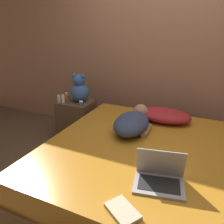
{
  "coord_description": "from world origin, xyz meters",
  "views": [
    {
      "loc": [
        0.47,
        -1.69,
        1.52
      ],
      "look_at": [
        -0.4,
        0.23,
        0.68
      ],
      "focal_mm": 35.0,
      "sensor_mm": 36.0,
      "label": 1
    }
  ],
  "objects": [
    {
      "name": "person_lying",
      "position": [
        -0.18,
        0.28,
        0.6
      ],
      "size": [
        0.36,
        0.7,
        0.19
      ],
      "rotation": [
        0.0,
        0.0,
        0.03
      ],
      "color": "#2D3851",
      "rests_on": "bed"
    },
    {
      "name": "bottle_clear",
      "position": [
        -1.33,
        0.55,
        0.61
      ],
      "size": [
        0.04,
        0.04,
        0.1
      ],
      "color": "silver",
      "rests_on": "nightstand"
    },
    {
      "name": "teddy_bear",
      "position": [
        -1.09,
        0.69,
        0.73
      ],
      "size": [
        0.25,
        0.25,
        0.38
      ],
      "color": "#335693",
      "rests_on": "nightstand"
    },
    {
      "name": "laptop",
      "position": [
        0.26,
        -0.44,
        0.56
      ],
      "size": [
        0.38,
        0.3,
        0.24
      ],
      "rotation": [
        0.0,
        0.0,
        0.2
      ],
      "color": "#9E9EA3",
      "rests_on": "bed"
    },
    {
      "name": "pillow",
      "position": [
        0.06,
        0.64,
        0.57
      ],
      "size": [
        0.61,
        0.36,
        0.14
      ],
      "color": "maroon",
      "rests_on": "bed"
    },
    {
      "name": "bottle_white",
      "position": [
        -1.26,
        0.56,
        0.61
      ],
      "size": [
        0.04,
        0.04,
        0.11
      ],
      "color": "white",
      "rests_on": "nightstand"
    },
    {
      "name": "bottle_blue",
      "position": [
        -0.98,
        0.55,
        0.59
      ],
      "size": [
        0.05,
        0.05,
        0.06
      ],
      "color": "#3866B2",
      "rests_on": "nightstand"
    },
    {
      "name": "ground_plane",
      "position": [
        0.0,
        0.0,
        0.0
      ],
      "size": [
        12.0,
        12.0,
        0.0
      ],
      "primitive_type": "plane",
      "color": "brown"
    },
    {
      "name": "wall_back",
      "position": [
        0.0,
        1.2,
        1.3
      ],
      "size": [
        8.0,
        0.06,
        2.6
      ],
      "color": "#996B51",
      "rests_on": "ground_plane"
    },
    {
      "name": "bottle_orange",
      "position": [
        -1.28,
        0.67,
        0.61
      ],
      "size": [
        0.04,
        0.04,
        0.11
      ],
      "color": "orange",
      "rests_on": "nightstand"
    },
    {
      "name": "nightstand",
      "position": [
        -1.15,
        0.67,
        0.28
      ],
      "size": [
        0.46,
        0.37,
        0.56
      ],
      "color": "brown",
      "rests_on": "ground_plane"
    },
    {
      "name": "bed",
      "position": [
        0.0,
        0.0,
        0.25
      ],
      "size": [
        1.71,
        1.84,
        0.5
      ],
      "color": "brown",
      "rests_on": "ground_plane"
    },
    {
      "name": "book",
      "position": [
        0.13,
        -0.78,
        0.52
      ],
      "size": [
        0.24,
        0.22,
        0.02
      ],
      "rotation": [
        0.0,
        0.0,
        -0.57
      ],
      "color": "#C6B793",
      "rests_on": "bed"
    }
  ]
}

